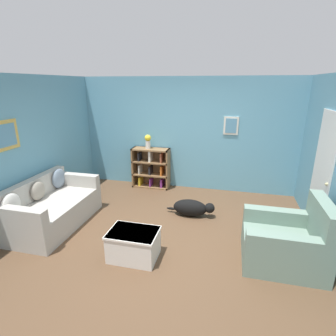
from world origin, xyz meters
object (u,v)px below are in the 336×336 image
at_px(couch, 51,208).
at_px(coffee_table, 134,244).
at_px(vase, 148,141).
at_px(recliner_chair, 288,242).
at_px(bookshelf, 151,168).
at_px(dog, 192,208).

xyz_separation_m(couch, coffee_table, (1.78, -0.56, -0.09)).
height_order(coffee_table, vase, vase).
xyz_separation_m(recliner_chair, vase, (-2.79, 2.32, 0.82)).
distance_m(couch, coffee_table, 1.87).
bearing_deg(coffee_table, bookshelf, 101.83).
bearing_deg(dog, recliner_chair, -34.84).
bearing_deg(coffee_table, recliner_chair, 10.83).
distance_m(coffee_table, dog, 1.60).
distance_m(couch, recliner_chair, 3.93).
xyz_separation_m(bookshelf, vase, (-0.07, -0.02, 0.68)).
bearing_deg(couch, coffee_table, -17.36).
bearing_deg(vase, coffee_table, -76.72).
bearing_deg(couch, vase, 62.39).
bearing_deg(vase, couch, -117.61).
relative_size(dog, vase, 2.87).
xyz_separation_m(recliner_chair, dog, (-1.52, 1.06, -0.16)).
xyz_separation_m(recliner_chair, coffee_table, (-2.14, -0.41, -0.10)).
bearing_deg(coffee_table, couch, 162.64).
height_order(bookshelf, dog, bookshelf).
relative_size(bookshelf, recliner_chair, 0.91).
bearing_deg(vase, recliner_chair, -39.76).
bearing_deg(bookshelf, dog, -46.92).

